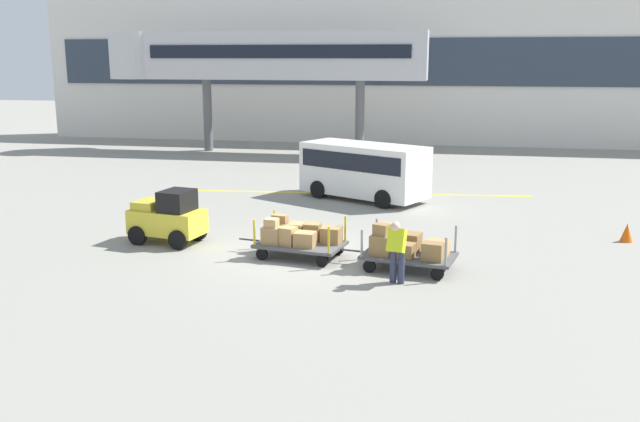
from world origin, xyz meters
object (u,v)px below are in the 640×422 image
object	(u,v)px
shuttle_van	(364,167)
baggage_cart_middle	(406,248)
baggage_handler	(397,249)
baggage_cart_lead	(298,237)
safety_cone_near	(627,233)
baggage_tug	(168,218)

from	to	relation	value
shuttle_van	baggage_cart_middle	bearing A→B (deg)	-75.68
baggage_handler	baggage_cart_lead	bearing A→B (deg)	147.39
safety_cone_near	baggage_handler	bearing A→B (deg)	-141.03
baggage_tug	safety_cone_near	world-z (taller)	baggage_tug
safety_cone_near	baggage_cart_middle	bearing A→B (deg)	-147.72
baggage_tug	baggage_cart_lead	xyz separation A→B (m)	(4.03, -0.70, -0.20)
baggage_cart_middle	shuttle_van	size ratio (longest dim) A/B	0.60
baggage_tug	safety_cone_near	distance (m)	13.43
baggage_cart_middle	safety_cone_near	bearing A→B (deg)	32.28
shuttle_van	safety_cone_near	distance (m)	9.64
baggage_tug	baggage_handler	world-z (taller)	baggage_tug
baggage_tug	baggage_cart_middle	world-z (taller)	baggage_tug
baggage_tug	safety_cone_near	bearing A→B (deg)	11.32
baggage_tug	baggage_handler	bearing A→B (deg)	-20.04
baggage_tug	baggage_cart_lead	bearing A→B (deg)	-9.86
safety_cone_near	baggage_tug	bearing A→B (deg)	-168.68
baggage_handler	safety_cone_near	size ratio (longest dim) A/B	2.84
baggage_cart_middle	baggage_handler	world-z (taller)	baggage_handler
shuttle_van	safety_cone_near	world-z (taller)	shuttle_van
shuttle_van	baggage_cart_lead	bearing A→B (deg)	-95.38
baggage_cart_lead	baggage_cart_middle	xyz separation A→B (m)	(2.94, -0.57, 0.00)
baggage_tug	shuttle_van	world-z (taller)	shuttle_van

